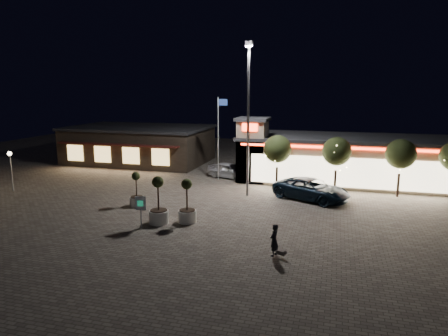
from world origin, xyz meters
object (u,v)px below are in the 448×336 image
(pickup_truck, at_px, (311,189))
(valet_sign, at_px, (141,206))
(white_sedan, at_px, (229,170))
(planter_mid, at_px, (159,209))
(planter_left, at_px, (137,196))
(pedestrian, at_px, (274,240))

(pickup_truck, distance_m, valet_sign, 13.97)
(white_sedan, bearing_deg, pickup_truck, -103.98)
(planter_mid, bearing_deg, pickup_truck, 42.56)
(pickup_truck, xyz_separation_m, planter_left, (-12.57, -5.46, -0.03))
(pedestrian, bearing_deg, planter_mid, -93.00)
(white_sedan, relative_size, valet_sign, 2.21)
(white_sedan, distance_m, planter_mid, 14.43)
(white_sedan, xyz_separation_m, pedestrian, (7.14, -17.55, 0.09))
(pickup_truck, height_order, valet_sign, valet_sign)
(planter_left, bearing_deg, white_sedan, 69.52)
(valet_sign, bearing_deg, pickup_truck, 44.08)
(pickup_truck, bearing_deg, planter_mid, 157.55)
(pickup_truck, xyz_separation_m, pedestrian, (-1.21, -11.72, 0.02))
(pickup_truck, relative_size, valet_sign, 2.95)
(planter_left, bearing_deg, pickup_truck, 23.49)
(planter_left, xyz_separation_m, valet_sign, (2.54, -4.25, 0.63))
(pickup_truck, xyz_separation_m, valet_sign, (-10.03, -9.71, 0.60))
(planter_mid, relative_size, valet_sign, 1.53)
(white_sedan, bearing_deg, planter_left, -179.54)
(pickup_truck, height_order, planter_mid, planter_mid)
(white_sedan, bearing_deg, valet_sign, -165.21)
(pickup_truck, bearing_deg, white_sedan, 80.07)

